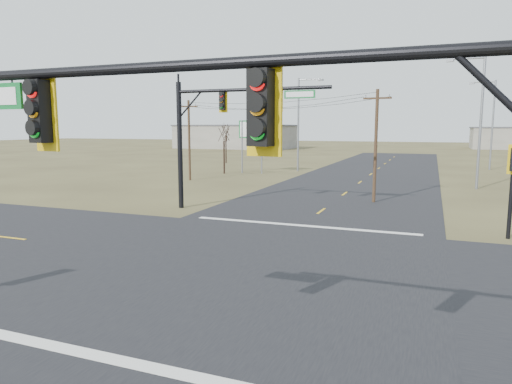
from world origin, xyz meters
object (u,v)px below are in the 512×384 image
at_px(streetlight_b, 491,120).
at_px(bare_tree_a, 224,133).
at_px(utility_pole_near, 376,143).
at_px(mast_arm_near, 270,148).
at_px(mast_arm_far, 220,118).
at_px(bare_tree_b, 226,129).
at_px(highway_sign, 252,136).
at_px(streetlight_a, 478,115).
at_px(utility_pole_far, 189,138).
at_px(streetlight_c, 300,119).

xyz_separation_m(streetlight_b, bare_tree_a, (-28.09, -15.99, -1.50)).
xyz_separation_m(utility_pole_near, bare_tree_a, (-18.08, 14.35, 0.49)).
distance_m(mast_arm_near, utility_pole_near, 25.94).
xyz_separation_m(mast_arm_far, bare_tree_b, (-15.89, 35.12, -0.79)).
xyz_separation_m(streetlight_b, bare_tree_b, (-34.41, -1.84, -1.16)).
distance_m(highway_sign, streetlight_a, 23.07).
distance_m(utility_pole_far, bare_tree_a, 7.09).
distance_m(utility_pole_near, bare_tree_b, 37.54).
distance_m(highway_sign, bare_tree_b, 15.64).
bearing_deg(utility_pole_far, streetlight_b, 38.99).
xyz_separation_m(mast_arm_near, streetlight_a, (5.47, 36.06, 1.30)).
xyz_separation_m(highway_sign, streetlight_c, (4.36, 4.38, 1.86)).
bearing_deg(bare_tree_b, streetlight_a, -30.29).
distance_m(mast_arm_far, bare_tree_a, 23.07).
bearing_deg(bare_tree_b, mast_arm_far, -65.66).
distance_m(utility_pole_far, highway_sign, 9.08).
relative_size(utility_pole_near, highway_sign, 1.30).
xyz_separation_m(mast_arm_near, streetlight_b, (8.51, 56.23, 1.21)).
height_order(streetlight_b, bare_tree_b, streetlight_b).
distance_m(utility_pole_far, streetlight_a, 25.70).
xyz_separation_m(utility_pole_far, highway_sign, (3.16, 8.51, 0.11)).
distance_m(bare_tree_a, bare_tree_b, 15.51).
bearing_deg(utility_pole_far, streetlight_a, 6.49).
relative_size(mast_arm_near, streetlight_c, 0.96).
relative_size(mast_arm_far, utility_pole_near, 1.28).
height_order(mast_arm_far, utility_pole_far, mast_arm_far).
bearing_deg(streetlight_b, streetlight_c, -138.24).
bearing_deg(streetlight_c, utility_pole_far, -104.62).
bearing_deg(utility_pole_far, bare_tree_b, 105.60).
distance_m(highway_sign, streetlight_b, 29.27).
bearing_deg(bare_tree_b, streetlight_c, -31.79).
bearing_deg(utility_pole_near, bare_tree_a, 141.56).
height_order(utility_pole_far, streetlight_c, streetlight_c).
xyz_separation_m(mast_arm_far, streetlight_b, (18.53, 36.96, 0.37)).
bearing_deg(bare_tree_b, utility_pole_far, -74.40).
bearing_deg(streetlight_a, streetlight_b, 98.44).
xyz_separation_m(bare_tree_a, bare_tree_b, (-6.33, 14.16, 0.33)).
relative_size(mast_arm_near, highway_sign, 1.75).
height_order(utility_pole_near, utility_pole_far, utility_pole_far).
bearing_deg(streetlight_b, utility_pole_near, -92.37).
height_order(streetlight_a, bare_tree_b, streetlight_a).
height_order(highway_sign, streetlight_a, streetlight_a).
relative_size(streetlight_b, bare_tree_a, 1.87).
xyz_separation_m(utility_pole_far, streetlight_b, (28.49, 23.06, 1.95)).
relative_size(mast_arm_far, highway_sign, 1.65).
relative_size(utility_pole_near, streetlight_c, 0.71).
height_order(utility_pole_far, streetlight_a, streetlight_a).
distance_m(mast_arm_far, bare_tree_b, 38.56).
bearing_deg(highway_sign, streetlight_c, 48.70).
bearing_deg(streetlight_b, mast_arm_far, -100.74).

